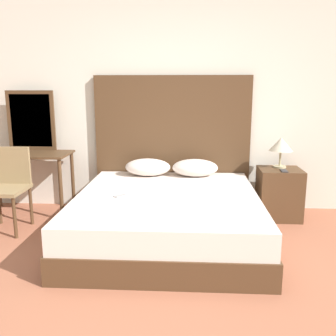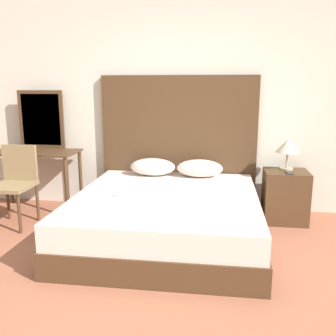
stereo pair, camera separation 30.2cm
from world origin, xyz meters
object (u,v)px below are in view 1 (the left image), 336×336
at_px(vanity_desk, 26,163).
at_px(chair, 8,183).
at_px(nightstand, 279,194).
at_px(table_lamp, 281,145).
at_px(phone_on_bed, 121,196).
at_px(phone_on_nightstand, 284,171).
at_px(bed, 167,217).

xyz_separation_m(vanity_desk, chair, (0.01, -0.50, -0.12)).
xyz_separation_m(nightstand, chair, (-3.04, -0.50, 0.22)).
distance_m(table_lamp, vanity_desk, 3.07).
height_order(nightstand, vanity_desk, vanity_desk).
xyz_separation_m(table_lamp, vanity_desk, (-3.06, -0.08, -0.23)).
xyz_separation_m(phone_on_bed, phone_on_nightstand, (1.75, 0.69, 0.12)).
bearing_deg(vanity_desk, nightstand, -0.09).
distance_m(nightstand, chair, 3.09).
height_order(phone_on_bed, table_lamp, table_lamp).
relative_size(phone_on_bed, chair, 0.18).
xyz_separation_m(phone_on_bed, chair, (-1.30, 0.30, 0.03)).
distance_m(table_lamp, chair, 3.13).
height_order(phone_on_bed, phone_on_nightstand, phone_on_nightstand).
height_order(phone_on_bed, nightstand, nightstand).
height_order(vanity_desk, chair, chair).
bearing_deg(phone_on_nightstand, chair, -172.73).
bearing_deg(vanity_desk, phone_on_nightstand, -2.14).
height_order(table_lamp, phone_on_nightstand, table_lamp).
distance_m(bed, phone_on_bed, 0.53).
relative_size(table_lamp, vanity_desk, 0.34).
distance_m(bed, table_lamp, 1.65).
bearing_deg(chair, bed, -6.94).
bearing_deg(bed, vanity_desk, 157.87).
relative_size(nightstand, table_lamp, 1.67).
bearing_deg(phone_on_bed, nightstand, 24.69).
bearing_deg(bed, table_lamp, 31.76).
height_order(bed, phone_on_nightstand, phone_on_nightstand).
bearing_deg(chair, table_lamp, 10.89).
xyz_separation_m(nightstand, table_lamp, (0.01, 0.09, 0.57)).
bearing_deg(nightstand, chair, -170.68).
xyz_separation_m(bed, vanity_desk, (-1.77, 0.72, 0.40)).
relative_size(bed, phone_on_nightstand, 13.45).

